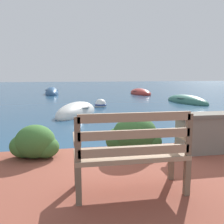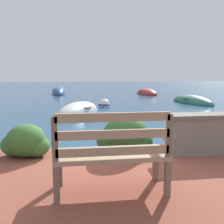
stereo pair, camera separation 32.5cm
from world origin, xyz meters
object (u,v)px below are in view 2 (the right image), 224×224
(rowboat_outer, at_px, (147,93))
(mooring_buoy, at_px, (104,104))
(rowboat_far, at_px, (192,102))
(park_bench, at_px, (112,151))
(rowboat_nearest, at_px, (79,113))
(rowboat_distant, at_px, (59,93))

(rowboat_outer, distance_m, mooring_buoy, 7.21)
(rowboat_far, xyz_separation_m, mooring_buoy, (-4.62, -0.71, 0.03))
(rowboat_far, bearing_deg, rowboat_outer, 177.98)
(park_bench, xyz_separation_m, rowboat_nearest, (-0.37, 6.68, -0.63))
(rowboat_nearest, height_order, mooring_buoy, rowboat_nearest)
(rowboat_distant, bearing_deg, rowboat_far, 42.75)
(mooring_buoy, bearing_deg, rowboat_nearest, -119.10)
(park_bench, distance_m, rowboat_nearest, 6.72)
(rowboat_nearest, bearing_deg, rowboat_distant, -142.39)
(park_bench, relative_size, rowboat_nearest, 0.46)
(rowboat_distant, bearing_deg, rowboat_nearest, 3.70)
(rowboat_nearest, relative_size, rowboat_outer, 0.97)
(rowboat_far, bearing_deg, rowboat_nearest, -75.34)
(rowboat_far, relative_size, mooring_buoy, 5.62)
(rowboat_nearest, xyz_separation_m, rowboat_far, (5.80, 2.83, -0.01))
(park_bench, xyz_separation_m, mooring_buoy, (0.81, 8.80, -0.61))
(park_bench, bearing_deg, rowboat_distant, 91.63)
(rowboat_far, bearing_deg, park_bench, -41.07)
(rowboat_far, relative_size, rowboat_distant, 1.06)
(rowboat_nearest, relative_size, rowboat_far, 0.84)
(rowboat_outer, height_order, mooring_buoy, rowboat_outer)
(rowboat_nearest, distance_m, rowboat_distant, 9.51)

